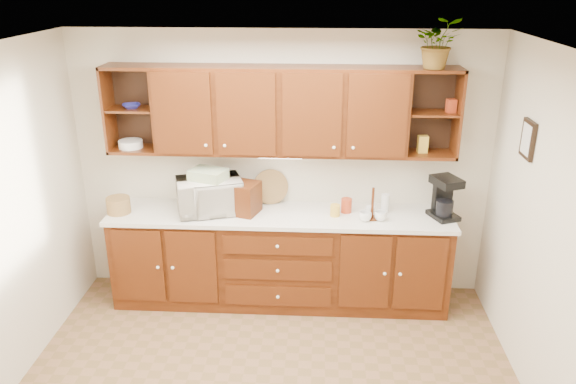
# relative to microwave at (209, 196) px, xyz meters

# --- Properties ---
(ceiling) EXTENTS (4.00, 4.00, 0.00)m
(ceiling) POSITION_rel_microwave_xyz_m (0.66, -1.44, 1.50)
(ceiling) COLOR white
(ceiling) RESTS_ON back_wall
(back_wall) EXTENTS (4.00, 0.00, 4.00)m
(back_wall) POSITION_rel_microwave_xyz_m (0.66, 0.31, 0.20)
(back_wall) COLOR beige
(back_wall) RESTS_ON floor
(right_wall) EXTENTS (0.00, 3.50, 3.50)m
(right_wall) POSITION_rel_microwave_xyz_m (2.66, -1.44, 0.20)
(right_wall) COLOR beige
(right_wall) RESTS_ON floor
(base_cabinets) EXTENTS (3.20, 0.60, 0.90)m
(base_cabinets) POSITION_rel_microwave_xyz_m (0.66, 0.01, -0.65)
(base_cabinets) COLOR #371506
(base_cabinets) RESTS_ON floor
(countertop) EXTENTS (3.24, 0.64, 0.04)m
(countertop) POSITION_rel_microwave_xyz_m (0.66, 0.00, -0.18)
(countertop) COLOR white
(countertop) RESTS_ON base_cabinets
(upper_cabinets) EXTENTS (3.20, 0.33, 0.80)m
(upper_cabinets) POSITION_rel_microwave_xyz_m (0.67, 0.15, 0.79)
(upper_cabinets) COLOR #371506
(upper_cabinets) RESTS_ON back_wall
(undercabinet_light) EXTENTS (0.40, 0.05, 0.02)m
(undercabinet_light) POSITION_rel_microwave_xyz_m (0.66, 0.10, 0.37)
(undercabinet_light) COLOR white
(undercabinet_light) RESTS_ON upper_cabinets
(framed_picture) EXTENTS (0.03, 0.24, 0.30)m
(framed_picture) POSITION_rel_microwave_xyz_m (2.64, -0.54, 0.75)
(framed_picture) COLOR black
(framed_picture) RESTS_ON right_wall
(wicker_basket) EXTENTS (0.26, 0.26, 0.15)m
(wicker_basket) POSITION_rel_microwave_xyz_m (-0.86, -0.07, -0.09)
(wicker_basket) COLOR olive
(wicker_basket) RESTS_ON countertop
(microwave) EXTENTS (0.69, 0.57, 0.33)m
(microwave) POSITION_rel_microwave_xyz_m (0.00, 0.00, 0.00)
(microwave) COLOR beige
(microwave) RESTS_ON countertop
(towel_stack) EXTENTS (0.38, 0.33, 0.10)m
(towel_stack) POSITION_rel_microwave_xyz_m (0.00, 0.00, 0.21)
(towel_stack) COLOR #E7D76D
(towel_stack) RESTS_ON microwave
(wine_bottle) EXTENTS (0.08, 0.08, 0.31)m
(wine_bottle) POSITION_rel_microwave_xyz_m (0.02, 0.14, -0.01)
(wine_bottle) COLOR black
(wine_bottle) RESTS_ON countertop
(woven_tray) EXTENTS (0.35, 0.14, 0.34)m
(woven_tray) POSITION_rel_microwave_xyz_m (0.56, 0.25, -0.16)
(woven_tray) COLOR olive
(woven_tray) RESTS_ON countertop
(bread_box) EXTENTS (0.49, 0.39, 0.30)m
(bread_box) POSITION_rel_microwave_xyz_m (0.25, 0.02, -0.02)
(bread_box) COLOR #371506
(bread_box) RESTS_ON countertop
(mug_tree) EXTENTS (0.29, 0.28, 0.31)m
(mug_tree) POSITION_rel_microwave_xyz_m (1.52, -0.08, -0.12)
(mug_tree) COLOR #371506
(mug_tree) RESTS_ON countertop
(canister_red) EXTENTS (0.13, 0.13, 0.14)m
(canister_red) POSITION_rel_microwave_xyz_m (1.29, 0.07, -0.10)
(canister_red) COLOR #AE3819
(canister_red) RESTS_ON countertop
(canister_white) EXTENTS (0.10, 0.10, 0.18)m
(canister_white) POSITION_rel_microwave_xyz_m (1.65, 0.08, -0.07)
(canister_white) COLOR white
(canister_white) RESTS_ON countertop
(canister_yellow) EXTENTS (0.11, 0.11, 0.11)m
(canister_yellow) POSITION_rel_microwave_xyz_m (1.18, -0.03, -0.11)
(canister_yellow) COLOR gold
(canister_yellow) RESTS_ON countertop
(coffee_maker) EXTENTS (0.30, 0.34, 0.39)m
(coffee_maker) POSITION_rel_microwave_xyz_m (2.18, 0.01, 0.02)
(coffee_maker) COLOR black
(coffee_maker) RESTS_ON countertop
(bowl_stack) EXTENTS (0.21, 0.21, 0.04)m
(bowl_stack) POSITION_rel_microwave_xyz_m (-0.70, 0.13, 0.82)
(bowl_stack) COLOR navy
(bowl_stack) RESTS_ON upper_cabinets
(plate_stack) EXTENTS (0.27, 0.27, 0.07)m
(plate_stack) POSITION_rel_microwave_xyz_m (-0.75, 0.14, 0.45)
(plate_stack) COLOR white
(plate_stack) RESTS_ON upper_cabinets
(pantry_box_yellow) EXTENTS (0.09, 0.08, 0.16)m
(pantry_box_yellow) POSITION_rel_microwave_xyz_m (1.97, 0.14, 0.49)
(pantry_box_yellow) COLOR gold
(pantry_box_yellow) RESTS_ON upper_cabinets
(pantry_box_red) EXTENTS (0.09, 0.08, 0.12)m
(pantry_box_red) POSITION_rel_microwave_xyz_m (2.18, 0.13, 0.86)
(pantry_box_red) COLOR #AE3819
(pantry_box_red) RESTS_ON upper_cabinets
(potted_plant) EXTENTS (0.41, 0.36, 0.43)m
(potted_plant) POSITION_rel_microwave_xyz_m (2.01, 0.08, 1.40)
(potted_plant) COLOR #999999
(potted_plant) RESTS_ON upper_cabinets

